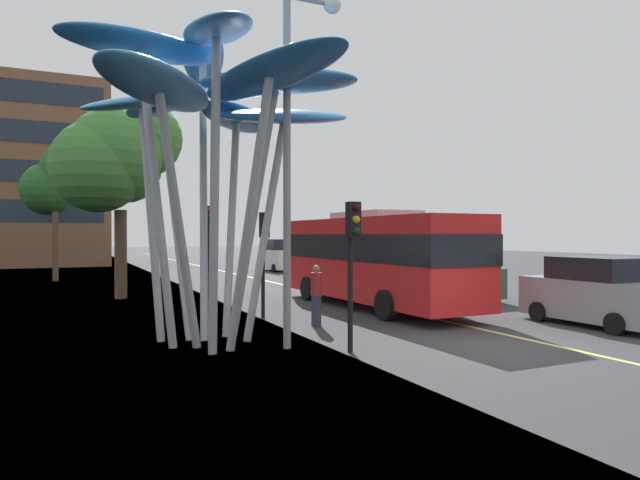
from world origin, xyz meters
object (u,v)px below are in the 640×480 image
Objects in this scene: leaf_sculpture at (211,101)px; traffic_light_kerb_near at (352,243)px; car_parked_far at (367,268)px; street_lamp at (299,123)px; traffic_light_island_mid at (209,232)px; pedestrian at (316,295)px; traffic_light_kerb_far at (264,241)px; car_parked_near at (597,293)px; car_far_side at (280,256)px; car_side_street at (310,262)px; car_parked_mid at (456,276)px; red_bus at (375,255)px.

leaf_sculpture is 4.94m from traffic_light_kerb_near.
street_lamp is at bearing -125.60° from car_parked_far.
traffic_light_island_mid is at bearing 92.30° from traffic_light_kerb_near.
traffic_light_island_mid is 2.16× the size of pedestrian.
traffic_light_kerb_far is (2.57, 3.47, -3.46)m from leaf_sculpture.
traffic_light_kerb_near is 8.50m from car_parked_near.
car_parked_near is at bearing -90.77° from car_far_side.
car_side_street is at bearing 65.22° from street_lamp.
car_parked_mid reaches higher than car_side_street.
car_far_side is (9.18, 15.94, -1.68)m from traffic_light_island_mid.
car_parked_mid is 2.26× the size of pedestrian.
car_parked_far is (9.24, 3.10, -1.85)m from traffic_light_island_mid.
car_parked_near is 1.08× the size of car_side_street.
leaf_sculpture is 2.35× the size of car_side_street.
car_parked_far is (4.30, 8.00, -0.99)m from red_bus.
red_bus is 1.11× the size of leaf_sculpture.
car_parked_near is at bearing -58.14° from red_bus.
leaf_sculpture reaches higher than pedestrian.
street_lamp is at bearing 174.96° from car_parked_near.
car_parked_near is at bearing -5.04° from street_lamp.
car_side_street is (3.72, 14.13, -0.97)m from red_bus.
leaf_sculpture is 27.91m from car_far_side.
red_bus is 7.98m from traffic_light_kerb_near.
traffic_light_island_mid is 0.91× the size of car_parked_near.
car_far_side is at bearing 90.34° from car_parked_mid.
traffic_light_kerb_near is (2.62, -2.38, -3.44)m from leaf_sculpture.
pedestrian is at bearing 57.48° from street_lamp.
car_parked_far is at bearing 44.66° from traffic_light_kerb_far.
pedestrian is at bearing -113.50° from car_side_street.
car_side_street is at bearing 66.50° from pedestrian.
car_parked_far is (8.78, 14.58, -1.54)m from traffic_light_kerb_near.
car_parked_near is at bearing 2.38° from traffic_light_kerb_near.
car_side_street is 21.97m from street_lamp.
car_side_street reaches higher than car_parked_near.
car_parked_mid is 1.03× the size of car_side_street.
traffic_light_kerb_near is at bearing -42.19° from leaf_sculpture.
traffic_light_kerb_far is at bearing -170.24° from car_parked_mid.
car_parked_mid reaches higher than car_parked_far.
car_parked_near is at bearing -33.21° from traffic_light_kerb_far.
car_parked_near is (3.87, -6.23, -0.97)m from red_bus.
street_lamp is (-9.61, -13.42, 4.38)m from car_parked_far.
traffic_light_kerb_far is at bearing -85.81° from traffic_light_island_mid.
traffic_light_kerb_far is 0.79× the size of car_far_side.
car_parked_near is (8.82, -11.13, -1.83)m from traffic_light_island_mid.
car_side_street is at bearing 90.43° from car_parked_near.
leaf_sculpture is at bearing -133.08° from car_parked_far.
leaf_sculpture reaches higher than car_parked_near.
leaf_sculpture reaches higher than traffic_light_kerb_far.
traffic_light_kerb_far is 9.14m from car_parked_mid.
car_parked_far is (0.43, 14.23, -0.02)m from car_parked_near.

